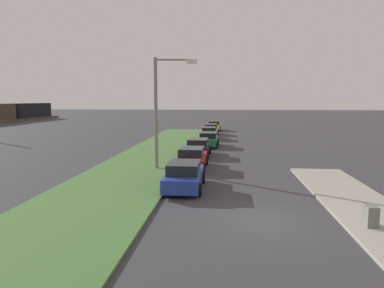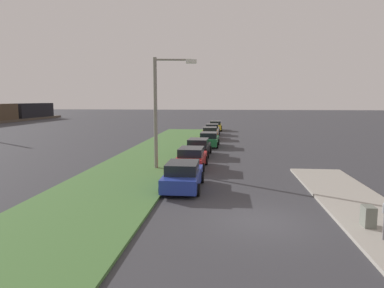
{
  "view_description": "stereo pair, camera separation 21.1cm",
  "coord_description": "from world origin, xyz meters",
  "px_view_note": "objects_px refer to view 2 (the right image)",
  "views": [
    {
      "loc": [
        -13.02,
        1.56,
        4.73
      ],
      "look_at": [
        13.34,
        4.09,
        1.28
      ],
      "focal_mm": 31.82,
      "sensor_mm": 36.0,
      "label": 1
    },
    {
      "loc": [
        -13.0,
        1.35,
        4.73
      ],
      "look_at": [
        13.34,
        4.09,
        1.28
      ],
      "focal_mm": 31.82,
      "sensor_mm": 36.0,
      "label": 2
    }
  ],
  "objects_px": {
    "parked_car_silver": "(212,129)",
    "parked_car_red": "(192,158)",
    "parked_car_blue": "(183,176)",
    "parked_car_black": "(198,147)",
    "parked_car_green": "(209,140)",
    "streetlight": "(161,105)",
    "parked_car_yellow": "(215,126)",
    "utility_box": "(368,218)",
    "parked_car_orange": "(210,133)"
  },
  "relations": [
    {
      "from": "parked_car_silver",
      "to": "parked_car_blue",
      "type": "bearing_deg",
      "value": 178.96
    },
    {
      "from": "parked_car_green",
      "to": "streetlight",
      "type": "xyz_separation_m",
      "value": [
        -11.72,
        2.63,
        3.67
      ]
    },
    {
      "from": "streetlight",
      "to": "parked_car_green",
      "type": "bearing_deg",
      "value": -12.64
    },
    {
      "from": "parked_car_green",
      "to": "streetlight",
      "type": "height_order",
      "value": "streetlight"
    },
    {
      "from": "parked_car_orange",
      "to": "parked_car_silver",
      "type": "distance_m",
      "value": 5.35
    },
    {
      "from": "parked_car_green",
      "to": "parked_car_yellow",
      "type": "relative_size",
      "value": 1.0
    },
    {
      "from": "parked_car_yellow",
      "to": "parked_car_blue",
      "type": "bearing_deg",
      "value": 177.99
    },
    {
      "from": "parked_car_silver",
      "to": "streetlight",
      "type": "height_order",
      "value": "streetlight"
    },
    {
      "from": "parked_car_orange",
      "to": "parked_car_red",
      "type": "bearing_deg",
      "value": 176.13
    },
    {
      "from": "parked_car_orange",
      "to": "utility_box",
      "type": "xyz_separation_m",
      "value": [
        -28.37,
        -7.23,
        -0.27
      ]
    },
    {
      "from": "parked_car_red",
      "to": "streetlight",
      "type": "height_order",
      "value": "streetlight"
    },
    {
      "from": "parked_car_yellow",
      "to": "parked_car_green",
      "type": "bearing_deg",
      "value": 178.77
    },
    {
      "from": "parked_car_green",
      "to": "parked_car_orange",
      "type": "distance_m",
      "value": 6.61
    },
    {
      "from": "parked_car_silver",
      "to": "parked_car_yellow",
      "type": "relative_size",
      "value": 0.99
    },
    {
      "from": "parked_car_black",
      "to": "parked_car_orange",
      "type": "height_order",
      "value": "same"
    },
    {
      "from": "parked_car_orange",
      "to": "utility_box",
      "type": "bearing_deg",
      "value": -168.44
    },
    {
      "from": "parked_car_blue",
      "to": "parked_car_black",
      "type": "relative_size",
      "value": 0.99
    },
    {
      "from": "parked_car_black",
      "to": "parked_car_green",
      "type": "bearing_deg",
      "value": -4.08
    },
    {
      "from": "parked_car_red",
      "to": "parked_car_silver",
      "type": "distance_m",
      "value": 23.16
    },
    {
      "from": "parked_car_red",
      "to": "streetlight",
      "type": "xyz_separation_m",
      "value": [
        -0.51,
        2.03,
        3.67
      ]
    },
    {
      "from": "parked_car_silver",
      "to": "streetlight",
      "type": "xyz_separation_m",
      "value": [
        -23.67,
        2.43,
        3.67
      ]
    },
    {
      "from": "streetlight",
      "to": "parked_car_orange",
      "type": "bearing_deg",
      "value": -7.4
    },
    {
      "from": "utility_box",
      "to": "streetlight",
      "type": "xyz_separation_m",
      "value": [
        10.05,
        9.61,
        3.94
      ]
    },
    {
      "from": "parked_car_red",
      "to": "parked_car_orange",
      "type": "xyz_separation_m",
      "value": [
        17.81,
        -0.35,
        0.0
      ]
    },
    {
      "from": "parked_car_blue",
      "to": "parked_car_black",
      "type": "bearing_deg",
      "value": 0.63
    },
    {
      "from": "parked_car_yellow",
      "to": "streetlight",
      "type": "bearing_deg",
      "value": 173.8
    },
    {
      "from": "parked_car_black",
      "to": "parked_car_yellow",
      "type": "distance_m",
      "value": 24.32
    },
    {
      "from": "parked_car_blue",
      "to": "parked_car_silver",
      "type": "relative_size",
      "value": 1.0
    },
    {
      "from": "parked_car_orange",
      "to": "parked_car_silver",
      "type": "bearing_deg",
      "value": -3.31
    },
    {
      "from": "utility_box",
      "to": "streetlight",
      "type": "distance_m",
      "value": 14.45
    },
    {
      "from": "parked_car_red",
      "to": "parked_car_black",
      "type": "bearing_deg",
      "value": 1.01
    },
    {
      "from": "parked_car_red",
      "to": "parked_car_yellow",
      "type": "relative_size",
      "value": 1.0
    },
    {
      "from": "parked_car_red",
      "to": "parked_car_silver",
      "type": "relative_size",
      "value": 1.01
    },
    {
      "from": "parked_car_blue",
      "to": "parked_car_black",
      "type": "height_order",
      "value": "same"
    },
    {
      "from": "streetlight",
      "to": "parked_car_blue",
      "type": "bearing_deg",
      "value": -156.76
    },
    {
      "from": "parked_car_blue",
      "to": "parked_car_silver",
      "type": "height_order",
      "value": "same"
    },
    {
      "from": "parked_car_black",
      "to": "streetlight",
      "type": "distance_m",
      "value": 7.22
    },
    {
      "from": "parked_car_blue",
      "to": "parked_car_black",
      "type": "distance_m",
      "value": 10.87
    },
    {
      "from": "parked_car_red",
      "to": "parked_car_black",
      "type": "height_order",
      "value": "same"
    },
    {
      "from": "parked_car_green",
      "to": "parked_car_orange",
      "type": "bearing_deg",
      "value": 3.08
    },
    {
      "from": "parked_car_red",
      "to": "utility_box",
      "type": "distance_m",
      "value": 13.0
    },
    {
      "from": "parked_car_green",
      "to": "streetlight",
      "type": "relative_size",
      "value": 0.58
    },
    {
      "from": "parked_car_silver",
      "to": "parked_car_red",
      "type": "bearing_deg",
      "value": 178.52
    },
    {
      "from": "parked_car_blue",
      "to": "parked_car_yellow",
      "type": "distance_m",
      "value": 35.19
    },
    {
      "from": "parked_car_red",
      "to": "parked_car_orange",
      "type": "height_order",
      "value": "same"
    },
    {
      "from": "utility_box",
      "to": "parked_car_blue",
      "type": "bearing_deg",
      "value": 55.9
    },
    {
      "from": "parked_car_blue",
      "to": "parked_car_black",
      "type": "xyz_separation_m",
      "value": [
        10.87,
        0.1,
        0.0
      ]
    },
    {
      "from": "parked_car_blue",
      "to": "parked_car_yellow",
      "type": "bearing_deg",
      "value": -0.69
    },
    {
      "from": "parked_car_green",
      "to": "streetlight",
      "type": "distance_m",
      "value": 12.56
    },
    {
      "from": "parked_car_blue",
      "to": "streetlight",
      "type": "relative_size",
      "value": 0.57
    }
  ]
}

